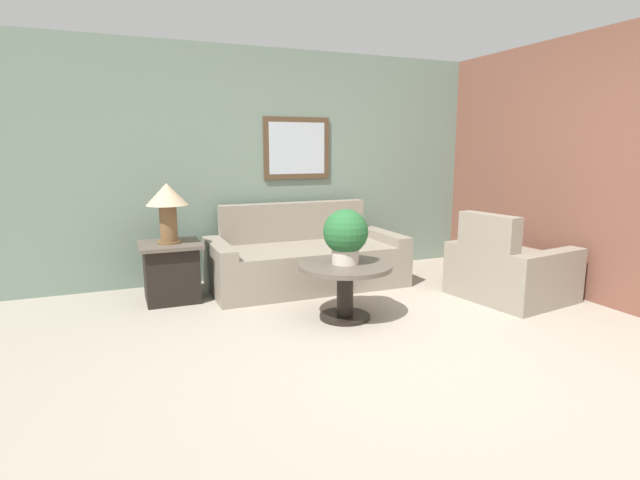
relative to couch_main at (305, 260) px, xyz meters
The scene contains 9 objects.
ground_plane 2.16m from the couch_main, 85.74° to the right, with size 20.00×20.00×0.00m, color gray.
wall_back 1.20m from the couch_main, 75.15° to the left, with size 6.44×0.09×2.60m.
wall_right 2.73m from the couch_main, 18.04° to the right, with size 0.06×4.71×2.60m.
couch_main is the anchor object (origin of this frame).
armchair 2.13m from the couch_main, 36.10° to the right, with size 1.05×1.12×0.88m.
coffee_table 1.18m from the couch_main, 93.41° to the right, with size 0.82×0.82×0.49m.
side_table 1.43m from the couch_main, behind, with size 0.59×0.59×0.58m.
table_lamp 1.60m from the couch_main, behind, with size 0.40×0.40×0.58m.
potted_plant_on_table 1.25m from the couch_main, 92.88° to the right, with size 0.40×0.40×0.48m.
Camera 1 is at (-2.06, -2.88, 1.50)m, focal length 28.00 mm.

